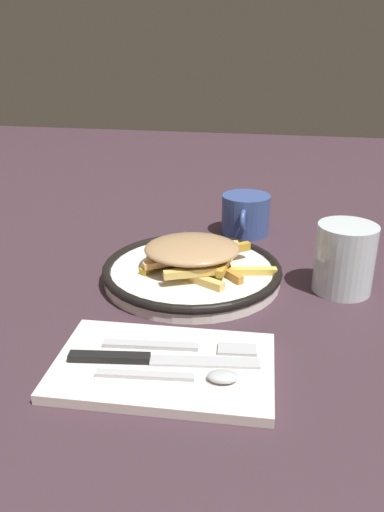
# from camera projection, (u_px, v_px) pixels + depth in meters

# --- Properties ---
(ground_plane) EXTENTS (2.60, 2.60, 0.00)m
(ground_plane) POSITION_uv_depth(u_px,v_px,m) (192.00, 280.00, 0.77)
(ground_plane) COLOR #3D2A33
(plate) EXTENTS (0.27, 0.27, 0.03)m
(plate) POSITION_uv_depth(u_px,v_px,m) (192.00, 272.00, 0.77)
(plate) COLOR white
(plate) RESTS_ON ground_plane
(fries_heap) EXTENTS (0.15, 0.20, 0.04)m
(fries_heap) POSITION_uv_depth(u_px,v_px,m) (196.00, 253.00, 0.75)
(fries_heap) COLOR gold
(fries_heap) RESTS_ON plate
(napkin) EXTENTS (0.16, 0.25, 0.01)m
(napkin) POSITION_uv_depth(u_px,v_px,m) (164.00, 366.00, 0.56)
(napkin) COLOR silver
(napkin) RESTS_ON ground_plane
(fork) EXTENTS (0.04, 0.18, 0.01)m
(fork) POSITION_uv_depth(u_px,v_px,m) (180.00, 347.00, 0.58)
(fork) COLOR silver
(fork) RESTS_ON napkin
(knife) EXTENTS (0.05, 0.21, 0.01)m
(knife) POSITION_uv_depth(u_px,v_px,m) (147.00, 359.00, 0.56)
(knife) COLOR black
(knife) RESTS_ON napkin
(spoon) EXTENTS (0.03, 0.15, 0.01)m
(spoon) POSITION_uv_depth(u_px,v_px,m) (191.00, 376.00, 0.53)
(spoon) COLOR silver
(spoon) RESTS_ON napkin
(water_glass) EXTENTS (0.08, 0.08, 0.10)m
(water_glass) POSITION_uv_depth(u_px,v_px,m) (345.00, 258.00, 0.72)
(water_glass) COLOR silver
(water_glass) RESTS_ON ground_plane
(coffee_mug) EXTENTS (0.11, 0.09, 0.07)m
(coffee_mug) POSITION_uv_depth(u_px,v_px,m) (246.00, 215.00, 0.94)
(coffee_mug) COLOR #395192
(coffee_mug) RESTS_ON ground_plane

